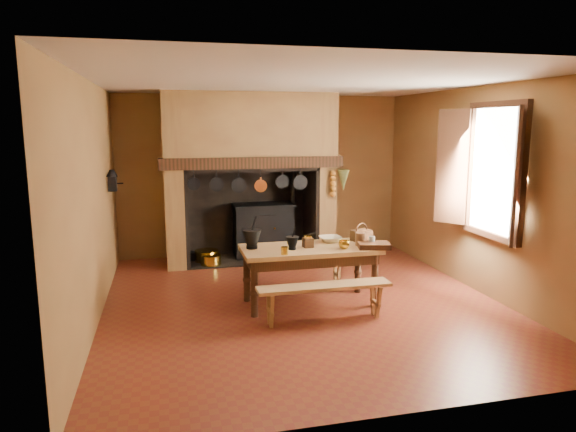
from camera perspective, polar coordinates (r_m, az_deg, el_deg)
The scene contains 28 objects.
floor at distance 6.81m, azimuth 1.55°, elevation -9.50°, with size 5.50×5.50×0.00m, color #602A16.
ceiling at distance 6.44m, azimuth 1.67°, elevation 14.70°, with size 5.50×5.50×0.00m, color silver.
back_wall at distance 9.14m, azimuth -2.89°, elevation 4.53°, with size 5.00×0.02×2.80m, color olive.
wall_left at distance 6.31m, azimuth -20.89°, elevation 1.38°, with size 0.02×5.50×2.80m, color olive.
wall_right at distance 7.52m, azimuth 20.36°, elevation 2.72°, with size 0.02×5.50×2.80m, color olive.
wall_front at distance 3.93m, azimuth 12.10°, elevation -3.11°, with size 5.00×0.02×2.80m, color olive.
chimney_breast at distance 8.63m, azimuth -4.34°, elevation 6.93°, with size 2.95×0.96×2.80m.
iron_range at distance 8.97m, azimuth -2.74°, elevation -1.49°, with size 1.12×0.55×1.60m.
hearth_pans at distance 8.71m, azimuth -8.98°, elevation -4.58°, with size 0.51×0.62×0.20m.
hanging_pans at distance 8.17m, azimuth -4.01°, elevation 3.57°, with size 1.92×0.29×0.27m.
onion_string at distance 8.47m, azimuth 5.00°, elevation 3.59°, with size 0.12×0.10×0.46m, color #A8631F, non-canonical shape.
herb_bunch at distance 8.52m, azimuth 6.16°, elevation 3.95°, with size 0.20×0.20×0.35m, color #535F2D.
window at distance 7.07m, azimuth 21.28°, elevation 4.68°, with size 0.39×1.75×1.76m.
wall_coffee_mill at distance 7.82m, azimuth -18.95°, elevation 3.92°, with size 0.23×0.16×0.31m.
work_table at distance 6.57m, azimuth 2.44°, elevation -4.46°, with size 1.74×0.77×0.75m.
bench_front at distance 6.08m, azimuth 4.05°, elevation -8.63°, with size 1.59×0.28×0.45m.
bench_back at distance 7.26m, azimuth 1.01°, elevation -5.71°, with size 1.46×0.26×0.41m.
mortar_large at distance 6.43m, azimuth -4.04°, elevation -2.44°, with size 0.24×0.24×0.41m.
mortar_small at distance 6.37m, azimuth 0.48°, elevation -2.94°, with size 0.16×0.16×0.28m.
coffee_grinder at distance 6.50m, azimuth 2.23°, elevation -2.88°, with size 0.16×0.13×0.19m.
brass_mug_a at distance 6.14m, azimuth -0.38°, elevation -3.88°, with size 0.08×0.08×0.10m, color gold.
brass_mug_b at distance 6.69m, azimuth 0.23°, elevation -2.72°, with size 0.08×0.08×0.09m, color gold.
mixing_bowl at distance 6.83m, azimuth 4.72°, elevation -2.58°, with size 0.29×0.29×0.07m, color beige.
stoneware_crock at distance 6.66m, azimuth 8.04°, elevation -2.56°, with size 0.13×0.13×0.16m, color brown.
glass_jar at distance 6.62m, azimuth 9.29°, elevation -2.81°, with size 0.08×0.08×0.13m, color beige.
wicker_basket at distance 6.94m, azimuth 8.16°, elevation -2.08°, with size 0.30×0.26×0.24m.
wooden_tray at distance 6.56m, azimuth 9.51°, elevation -3.23°, with size 0.39×0.28×0.07m, color #371B11.
brass_cup at distance 6.46m, azimuth 6.25°, elevation -3.18°, with size 0.14×0.14×0.11m, color gold.
Camera 1 is at (-1.67, -6.19, 2.28)m, focal length 32.00 mm.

